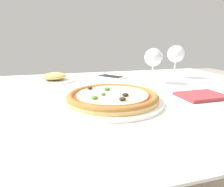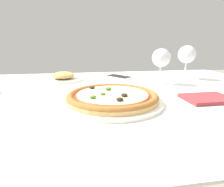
# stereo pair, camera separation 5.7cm
# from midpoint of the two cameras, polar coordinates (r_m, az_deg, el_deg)

# --- Properties ---
(dining_table) EXTENTS (1.48, 0.96, 0.74)m
(dining_table) POSITION_cam_midpoint_polar(r_m,az_deg,el_deg) (0.73, 0.85, -5.87)
(dining_table) COLOR #997047
(dining_table) RESTS_ON ground_plane
(pizza_plate) EXTENTS (0.31, 0.31, 0.04)m
(pizza_plate) POSITION_cam_midpoint_polar(r_m,az_deg,el_deg) (0.58, 2.84, -1.28)
(pizza_plate) COLOR white
(pizza_plate) RESTS_ON dining_table
(wine_glass_far_left) EXTENTS (0.08, 0.08, 0.16)m
(wine_glass_far_left) POSITION_cam_midpoint_polar(r_m,az_deg,el_deg) (0.87, 16.62, 10.08)
(wine_glass_far_left) COLOR silver
(wine_glass_far_left) RESTS_ON dining_table
(wine_glass_far_right) EXTENTS (0.09, 0.09, 0.17)m
(wine_glass_far_right) POSITION_cam_midpoint_polar(r_m,az_deg,el_deg) (1.03, 23.38, 10.73)
(wine_glass_far_right) COLOR silver
(wine_glass_far_right) RESTS_ON dining_table
(cell_phone) EXTENTS (0.14, 0.16, 0.01)m
(cell_phone) POSITION_cam_midpoint_polar(r_m,az_deg,el_deg) (0.98, 3.79, 5.00)
(cell_phone) COLOR white
(cell_phone) RESTS_ON dining_table
(side_plate) EXTENTS (0.18, 0.18, 0.04)m
(side_plate) POSITION_cam_midpoint_polar(r_m,az_deg,el_deg) (0.94, -12.90, 4.82)
(side_plate) COLOR white
(side_plate) RESTS_ON dining_table
(napkin_folded) EXTENTS (0.15, 0.11, 0.01)m
(napkin_folded) POSITION_cam_midpoint_polar(r_m,az_deg,el_deg) (0.69, 29.18, -1.36)
(napkin_folded) COLOR #933338
(napkin_folded) RESTS_ON dining_table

